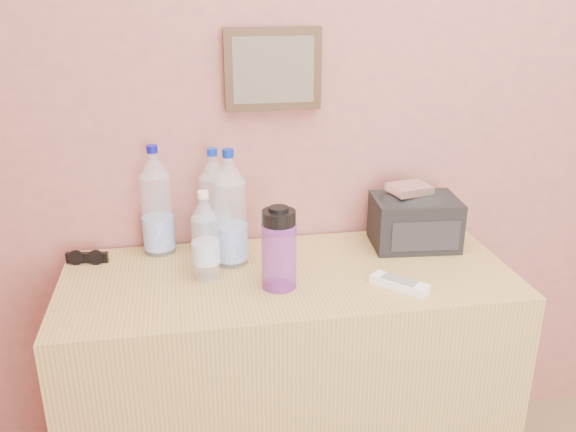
% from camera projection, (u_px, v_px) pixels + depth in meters
% --- Properties ---
extents(picture_frame, '(0.30, 0.03, 0.25)m').
position_uv_depth(picture_frame, '(273.00, 69.00, 1.87)').
color(picture_frame, '#382311').
rests_on(picture_frame, room_shell).
extents(dresser, '(1.34, 0.56, 0.84)m').
position_uv_depth(dresser, '(288.00, 390.00, 1.97)').
color(dresser, tan).
rests_on(dresser, ground).
extents(pet_large_a, '(0.10, 0.10, 0.36)m').
position_uv_depth(pet_large_a, '(230.00, 214.00, 1.83)').
color(pet_large_a, silver).
rests_on(pet_large_a, dresser).
extents(pet_large_b, '(0.10, 0.10, 0.35)m').
position_uv_depth(pet_large_b, '(157.00, 206.00, 1.91)').
color(pet_large_b, silver).
rests_on(pet_large_b, dresser).
extents(pet_large_c, '(0.09, 0.09, 0.34)m').
position_uv_depth(pet_large_c, '(214.00, 206.00, 1.93)').
color(pet_large_c, silver).
rests_on(pet_large_c, dresser).
extents(pet_small, '(0.08, 0.08, 0.27)m').
position_uv_depth(pet_small, '(205.00, 241.00, 1.75)').
color(pet_small, silver).
rests_on(pet_small, dresser).
extents(nalgene_bottle, '(0.10, 0.10, 0.24)m').
position_uv_depth(nalgene_bottle, '(279.00, 248.00, 1.70)').
color(nalgene_bottle, purple).
rests_on(nalgene_bottle, dresser).
extents(sunglasses, '(0.13, 0.07, 0.03)m').
position_uv_depth(sunglasses, '(87.00, 257.00, 1.88)').
color(sunglasses, black).
rests_on(sunglasses, dresser).
extents(ac_remote, '(0.15, 0.16, 0.02)m').
position_uv_depth(ac_remote, '(399.00, 284.00, 1.73)').
color(ac_remote, white).
rests_on(ac_remote, dresser).
extents(toiletry_bag, '(0.29, 0.22, 0.18)m').
position_uv_depth(toiletry_bag, '(415.00, 219.00, 1.99)').
color(toiletry_bag, black).
rests_on(toiletry_bag, dresser).
extents(foil_packet, '(0.14, 0.12, 0.03)m').
position_uv_depth(foil_packet, '(410.00, 189.00, 1.94)').
color(foil_packet, silver).
rests_on(foil_packet, toiletry_bag).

